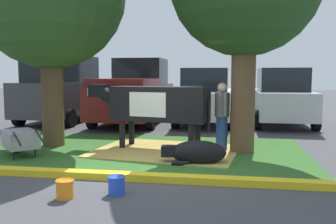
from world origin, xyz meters
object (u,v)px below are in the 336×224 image
object	(u,v)px
pickup_truck_maroon	(136,93)
sedan_blue	(206,97)
sedan_silver	(281,97)
wheelbarrow	(20,139)
bucket_orange	(65,189)
person_handler	(222,115)
suv_dark_grey	(63,88)
cow_holstein	(155,104)
bucket_blue	(116,185)
calf_lying	(197,153)

from	to	relation	value
pickup_truck_maroon	sedan_blue	world-z (taller)	pickup_truck_maroon
sedan_blue	sedan_silver	bearing A→B (deg)	3.87
wheelbarrow	sedan_blue	distance (m)	7.20
bucket_orange	sedan_silver	distance (m)	9.72
person_handler	suv_dark_grey	bearing A→B (deg)	142.96
cow_holstein	suv_dark_grey	distance (m)	6.50
wheelbarrow	bucket_blue	size ratio (longest dim) A/B	4.95
sedan_silver	person_handler	bearing A→B (deg)	-112.08
calf_lying	person_handler	bearing A→B (deg)	71.24
pickup_truck_maroon	cow_holstein	bearing A→B (deg)	-70.60
pickup_truck_maroon	sedan_silver	size ratio (longest dim) A/B	1.23
bucket_orange	bucket_blue	world-z (taller)	same
wheelbarrow	suv_dark_grey	bearing A→B (deg)	106.73
person_handler	wheelbarrow	size ratio (longest dim) A/B	1.18
wheelbarrow	bucket_orange	distance (m)	3.19
pickup_truck_maroon	sedan_blue	xyz separation A→B (m)	(2.62, 0.06, -0.13)
sedan_blue	sedan_silver	xyz separation A→B (m)	(2.70, 0.18, 0.00)
pickup_truck_maroon	bucket_orange	bearing A→B (deg)	-82.53
suv_dark_grey	bucket_blue	bearing A→B (deg)	-60.10
wheelbarrow	suv_dark_grey	world-z (taller)	suv_dark_grey
cow_holstein	bucket_orange	bearing A→B (deg)	-99.62
cow_holstein	sedan_blue	distance (m)	5.03
wheelbarrow	pickup_truck_maroon	distance (m)	6.24
bucket_blue	sedan_blue	world-z (taller)	sedan_blue
sedan_blue	pickup_truck_maroon	bearing A→B (deg)	-178.64
bucket_blue	sedan_silver	size ratio (longest dim) A/B	0.06
cow_holstein	person_handler	world-z (taller)	person_handler
calf_lying	bucket_orange	xyz separation A→B (m)	(-1.70, -2.31, -0.10)
cow_holstein	bucket_blue	size ratio (longest dim) A/B	11.32
person_handler	sedan_blue	distance (m)	4.90
bucket_orange	sedan_silver	size ratio (longest dim) A/B	0.06
wheelbarrow	calf_lying	bearing A→B (deg)	-0.68
cow_holstein	pickup_truck_maroon	bearing A→B (deg)	109.40
person_handler	sedan_blue	size ratio (longest dim) A/B	0.36
person_handler	bucket_orange	xyz separation A→B (m)	(-2.17, -3.68, -0.71)
bucket_blue	suv_dark_grey	xyz separation A→B (m)	(-4.58, 7.96, 1.13)
wheelbarrow	pickup_truck_maroon	size ratio (longest dim) A/B	0.25
sedan_blue	wheelbarrow	bearing A→B (deg)	-120.54
bucket_blue	sedan_silver	xyz separation A→B (m)	(3.53, 8.42, 0.84)
calf_lying	bucket_blue	xyz separation A→B (m)	(-1.03, -2.01, -0.10)
wheelbarrow	pickup_truck_maroon	bearing A→B (deg)	80.54
wheelbarrow	sedan_silver	xyz separation A→B (m)	(6.34, 6.36, 0.60)
calf_lying	sedan_blue	bearing A→B (deg)	91.74
bucket_orange	suv_dark_grey	world-z (taller)	suv_dark_grey
bucket_blue	wheelbarrow	bearing A→B (deg)	143.74
calf_lying	sedan_silver	bearing A→B (deg)	68.61
bucket_orange	suv_dark_grey	xyz separation A→B (m)	(-3.90, 8.26, 1.13)
suv_dark_grey	sedan_blue	distance (m)	5.43
calf_lying	wheelbarrow	world-z (taller)	wheelbarrow
wheelbarrow	sedan_blue	bearing A→B (deg)	59.46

